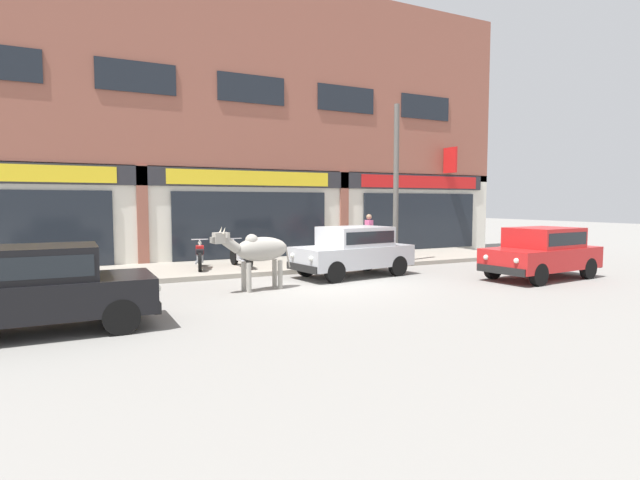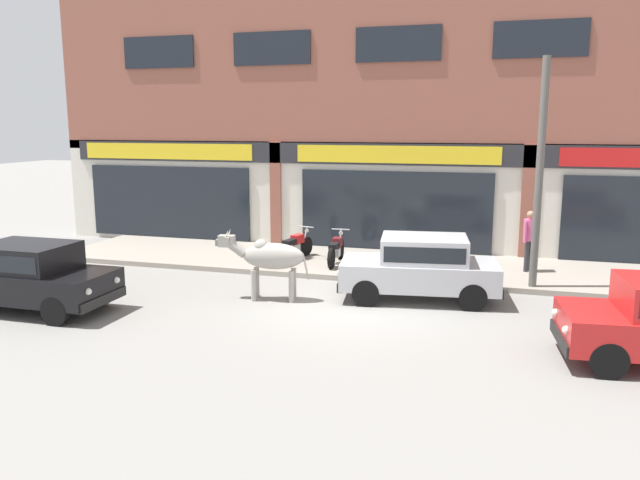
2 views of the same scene
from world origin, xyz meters
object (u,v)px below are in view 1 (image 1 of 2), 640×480
object	(u,v)px
motorcycle_0	(200,256)
pedestrian	(369,231)
utility_pole	(396,184)
car_1	(353,249)
motorcycle_1	(241,255)
car_2	(542,250)
cow	(258,250)
car_0	(40,285)

from	to	relation	value
motorcycle_0	pedestrian	bearing A→B (deg)	3.24
motorcycle_0	utility_pole	size ratio (longest dim) A/B	0.34
car_1	motorcycle_0	bearing A→B (deg)	145.82
motorcycle_1	utility_pole	bearing A→B (deg)	-11.88
car_1	utility_pole	bearing A→B (deg)	29.50
car_1	car_2	size ratio (longest dim) A/B	1.01
cow	car_2	size ratio (longest dim) A/B	0.58
motorcycle_0	cow	bearing A→B (deg)	-80.58
car_2	car_0	bearing A→B (deg)	-178.45
car_0	utility_pole	bearing A→B (deg)	23.83
motorcycle_1	motorcycle_0	bearing A→B (deg)	172.89
cow	motorcycle_1	world-z (taller)	cow
car_1	motorcycle_0	xyz separation A→B (m)	(-3.90, 2.65, -0.29)
car_1	motorcycle_0	distance (m)	4.72
cow	car_1	world-z (taller)	cow
utility_pole	pedestrian	bearing A→B (deg)	92.18
car_2	motorcycle_0	world-z (taller)	car_2
car_0	motorcycle_1	distance (m)	7.75
utility_pole	motorcycle_1	bearing A→B (deg)	168.12
car_0	pedestrian	xyz separation A→B (m)	(10.35, 6.19, 0.31)
car_2	motorcycle_0	xyz separation A→B (m)	(-8.43, 5.50, -0.29)
car_0	motorcycle_1	size ratio (longest dim) A/B	2.00
motorcycle_1	pedestrian	distance (m)	5.14
cow	motorcycle_1	size ratio (longest dim) A/B	1.18
car_1	car_2	xyz separation A→B (m)	(4.53, -2.85, 0.00)
cow	car_0	bearing A→B (deg)	-154.49
pedestrian	utility_pole	size ratio (longest dim) A/B	0.30
car_2	pedestrian	xyz separation A→B (m)	(-2.10, 5.85, 0.31)
car_2	motorcycle_1	distance (m)	8.95
cow	car_1	distance (m)	3.44
cow	car_1	size ratio (longest dim) A/B	0.57
car_0	cow	bearing A→B (deg)	25.51
motorcycle_0	utility_pole	bearing A→B (deg)	-10.95
car_1	motorcycle_1	bearing A→B (deg)	136.73
car_0	car_1	bearing A→B (deg)	21.94
motorcycle_0	car_0	bearing A→B (deg)	-124.54
motorcycle_0	pedestrian	xyz separation A→B (m)	(6.33, 0.36, 0.60)
cow	car_2	distance (m)	8.05
car_2	utility_pole	size ratio (longest dim) A/B	0.70
car_0	utility_pole	distance (m)	11.55
pedestrian	car_2	bearing A→B (deg)	-70.25
motorcycle_1	pedestrian	size ratio (longest dim) A/B	1.13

